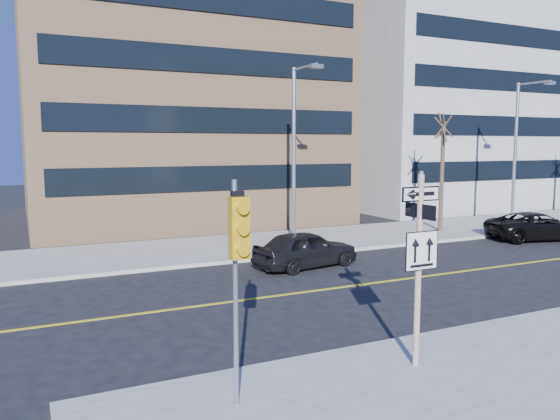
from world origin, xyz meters
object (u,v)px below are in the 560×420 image
traffic_signal (238,246)px  street_tree_west (443,130)px  streetlight_a (296,144)px  sign_pole (419,258)px  parked_car_a (306,249)px  parked_car_c (538,226)px  streetlight_b (519,144)px

traffic_signal → street_tree_west: size_ratio=0.63×
streetlight_a → street_tree_west: size_ratio=1.26×
sign_pole → parked_car_a: sign_pole is taller
parked_car_a → parked_car_c: (13.36, 0.43, -0.04)m
sign_pole → street_tree_west: street_tree_west is taller
traffic_signal → parked_car_c: size_ratio=0.80×
streetlight_a → traffic_signal: bearing=-120.8°
parked_car_a → street_tree_west: (10.43, 4.16, 4.80)m
parked_car_a → parked_car_c: bearing=-98.1°
parked_car_c → street_tree_west: bearing=53.8°
sign_pole → street_tree_west: (13.00, 13.81, 3.09)m
streetlight_a → streetlight_b: size_ratio=1.00×
traffic_signal → parked_car_c: (19.93, 10.22, -2.34)m
sign_pole → traffic_signal: sign_pole is taller
sign_pole → parked_car_c: size_ratio=0.82×
streetlight_b → traffic_signal: bearing=-148.6°
parked_car_c → street_tree_west: (-2.93, 3.74, 4.83)m
parked_car_c → streetlight_a: 13.00m
streetlight_a → street_tree_west: (9.00, 0.54, 0.77)m
parked_car_a → parked_car_c: parked_car_a is taller
parked_car_a → streetlight_b: bearing=-86.7°
sign_pole → parked_car_c: (15.93, 10.08, -1.75)m
street_tree_west → parked_car_a: bearing=-158.2°
parked_car_a → traffic_signal: bearing=136.2°
traffic_signal → street_tree_west: street_tree_west is taller
parked_car_a → parked_car_c: size_ratio=0.86×
sign_pole → traffic_signal: 4.05m
parked_car_c → parked_car_a: bearing=107.5°
streetlight_a → streetlight_b: (14.00, 0.00, 0.00)m
sign_pole → parked_car_c: bearing=32.3°
street_tree_west → parked_car_c: bearing=-51.9°
streetlight_b → street_tree_west: size_ratio=1.26×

